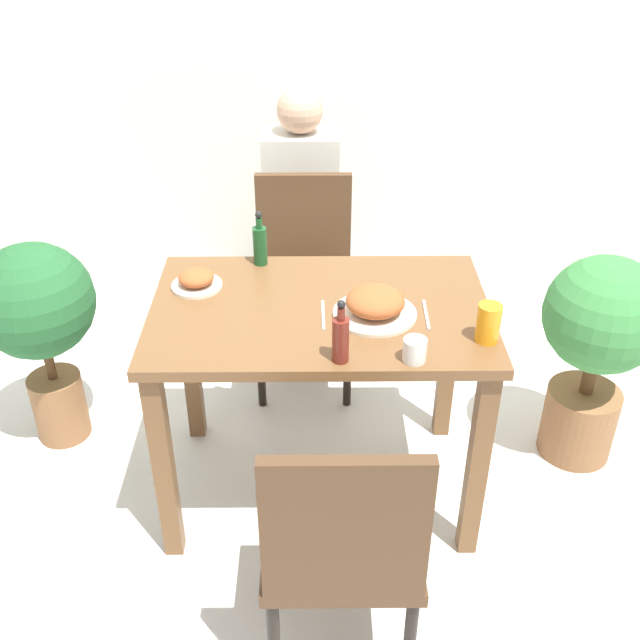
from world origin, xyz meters
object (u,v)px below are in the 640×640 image
chair_near (342,542)px  side_plate (196,280)px  person_figure (301,216)px  potted_plant_left (38,315)px  juice_glass (488,323)px  sauce_bottle (341,338)px  condiment_bottle (260,244)px  food_plate (375,304)px  chair_far (304,271)px  potted_plant_right (598,340)px  drink_cup (415,350)px

chair_near → side_plate: bearing=-61.6°
person_figure → potted_plant_left: bearing=-138.8°
juice_glass → sauce_bottle: 0.45m
side_plate → juice_glass: bearing=-19.8°
juice_glass → condiment_bottle: bearing=144.9°
food_plate → chair_far: bearing=106.4°
potted_plant_left → potted_plant_right: size_ratio=1.00×
condiment_bottle → potted_plant_right: condiment_bottle is taller
potted_plant_left → chair_far: bearing=24.3°
food_plate → potted_plant_right: 0.91m
chair_near → potted_plant_right: 1.31m
drink_cup → potted_plant_left: 1.45m
side_plate → sauce_bottle: size_ratio=0.85×
potted_plant_right → person_figure: size_ratio=0.72×
sauce_bottle → person_figure: 1.46m
sauce_bottle → potted_plant_left: size_ratio=0.24×
side_plate → potted_plant_right: bearing=2.2°
sauce_bottle → juice_glass: bearing=12.8°
chair_far → potted_plant_left: size_ratio=1.06×
chair_near → sauce_bottle: bearing=-90.6°
chair_far → sauce_bottle: size_ratio=4.49×
chair_near → juice_glass: bearing=-130.1°
drink_cup → sauce_bottle: size_ratio=0.36×
side_plate → drink_cup: size_ratio=2.38×
chair_near → food_plate: chair_near is taller
juice_glass → person_figure: person_figure is taller
drink_cup → sauce_bottle: 0.21m
potted_plant_left → sauce_bottle: bearing=-28.6°
potted_plant_right → condiment_bottle: bearing=174.6°
sauce_bottle → condiment_bottle: bearing=113.9°
food_plate → condiment_bottle: 0.52m
condiment_bottle → sauce_bottle: bearing=-66.1°
chair_near → potted_plant_left: (-1.08, 1.02, 0.06)m
food_plate → side_plate: food_plate is taller
side_plate → drink_cup: drink_cup is taller
chair_near → juice_glass: (0.44, 0.53, 0.33)m
sauce_bottle → potted_plant_left: sauce_bottle is taller
side_plate → person_figure: (0.33, 1.01, -0.22)m
juice_glass → condiment_bottle: size_ratio=0.61×
chair_near → drink_cup: 0.57m
potted_plant_right → food_plate: bearing=-164.2°
food_plate → drink_cup: food_plate is taller
chair_far → side_plate: 0.76m
food_plate → condiment_bottle: bearing=137.2°
potted_plant_right → person_figure: person_figure is taller
drink_cup → sauce_bottle: bearing=179.5°
side_plate → chair_far: bearing=60.2°
drink_cup → potted_plant_right: size_ratio=0.08×
chair_near → potted_plant_right: bearing=-136.4°
drink_cup → person_figure: 1.49m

